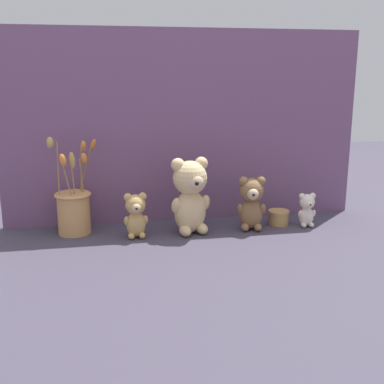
{
  "coord_description": "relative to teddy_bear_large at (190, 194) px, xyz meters",
  "views": [
    {
      "loc": [
        -0.3,
        -1.58,
        0.54
      ],
      "look_at": [
        0.0,
        0.02,
        0.14
      ],
      "focal_mm": 45.0,
      "sensor_mm": 36.0,
      "label": 1
    }
  ],
  "objects": [
    {
      "name": "ground_plane",
      "position": [
        0.01,
        -0.0,
        -0.14
      ],
      "size": [
        4.0,
        4.0,
        0.0
      ],
      "primitive_type": "plane",
      "color": "#3D3847"
    },
    {
      "name": "backdrop_wall",
      "position": [
        0.01,
        0.17,
        0.21
      ],
      "size": [
        1.33,
        0.02,
        0.7
      ],
      "color": "#704C70",
      "rests_on": "ground"
    },
    {
      "name": "teddy_bear_large",
      "position": [
        0.0,
        0.0,
        0.0
      ],
      "size": [
        0.15,
        0.13,
        0.27
      ],
      "color": "#DBBC84",
      "rests_on": "ground"
    },
    {
      "name": "teddy_bear_medium",
      "position": [
        0.22,
        -0.0,
        -0.04
      ],
      "size": [
        0.11,
        0.1,
        0.19
      ],
      "color": "olive",
      "rests_on": "ground"
    },
    {
      "name": "teddy_bear_small",
      "position": [
        -0.19,
        -0.02,
        -0.06
      ],
      "size": [
        0.08,
        0.08,
        0.16
      ],
      "color": "tan",
      "rests_on": "ground"
    },
    {
      "name": "teddy_bear_tiny",
      "position": [
        0.43,
        -0.01,
        -0.07
      ],
      "size": [
        0.07,
        0.06,
        0.12
      ],
      "color": "beige",
      "rests_on": "ground"
    },
    {
      "name": "flower_vase",
      "position": [
        -0.4,
        0.07,
        -0.05
      ],
      "size": [
        0.17,
        0.14,
        0.34
      ],
      "color": "tan",
      "rests_on": "ground"
    },
    {
      "name": "decorative_tin_tall",
      "position": [
        0.34,
        0.03,
        -0.11
      ],
      "size": [
        0.08,
        0.08,
        0.05
      ],
      "color": "tan",
      "rests_on": "ground"
    }
  ]
}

